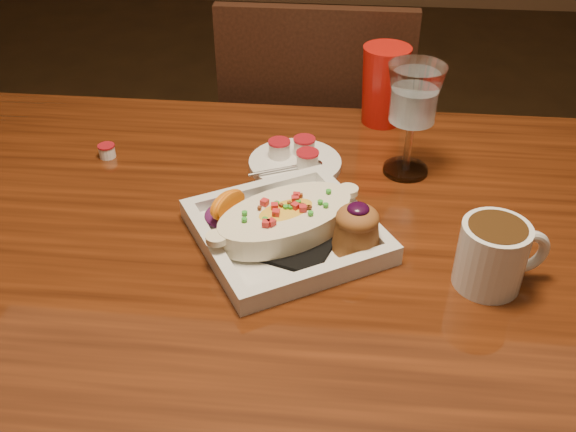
# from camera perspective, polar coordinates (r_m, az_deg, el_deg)

# --- Properties ---
(table) EXTENTS (1.50, 0.90, 0.75)m
(table) POSITION_cam_1_polar(r_m,az_deg,el_deg) (0.98, 0.17, -7.05)
(table) COLOR #5F270D
(table) RESTS_ON floor
(chair_far) EXTENTS (0.42, 0.42, 0.93)m
(chair_far) POSITION_cam_1_polar(r_m,az_deg,el_deg) (1.58, 2.41, 4.62)
(chair_far) COLOR black
(chair_far) RESTS_ON floor
(plate) EXTENTS (0.33, 0.33, 0.08)m
(plate) POSITION_cam_1_polar(r_m,az_deg,el_deg) (0.91, 0.42, -0.80)
(plate) COLOR silver
(plate) RESTS_ON table
(coffee_mug) EXTENTS (0.12, 0.09, 0.09)m
(coffee_mug) POSITION_cam_1_polar(r_m,az_deg,el_deg) (0.87, 17.87, -3.13)
(coffee_mug) COLOR silver
(coffee_mug) RESTS_ON table
(goblet) EXTENTS (0.09, 0.09, 0.19)m
(goblet) POSITION_cam_1_polar(r_m,az_deg,el_deg) (1.04, 11.12, 10.03)
(goblet) COLOR silver
(goblet) RESTS_ON table
(saucer) EXTENTS (0.16, 0.16, 0.11)m
(saucer) POSITION_cam_1_polar(r_m,az_deg,el_deg) (1.09, 0.61, 4.98)
(saucer) COLOR silver
(saucer) RESTS_ON table
(creamer_loose) EXTENTS (0.03, 0.03, 0.02)m
(creamer_loose) POSITION_cam_1_polar(r_m,az_deg,el_deg) (1.16, -15.80, 5.59)
(creamer_loose) COLOR white
(creamer_loose) RESTS_ON table
(red_tumbler) EXTENTS (0.09, 0.09, 0.15)m
(red_tumbler) POSITION_cam_1_polar(r_m,az_deg,el_deg) (1.23, 8.55, 11.39)
(red_tumbler) COLOR red
(red_tumbler) RESTS_ON table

